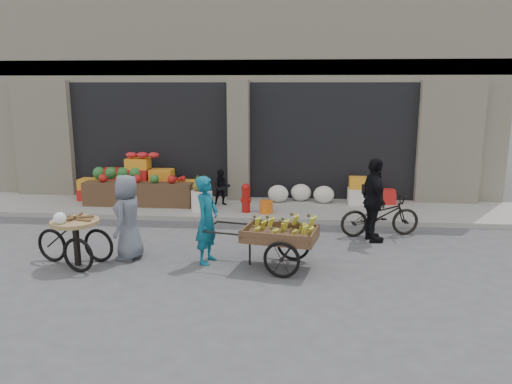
# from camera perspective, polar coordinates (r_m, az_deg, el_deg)

# --- Properties ---
(ground) EXTENTS (80.00, 80.00, 0.00)m
(ground) POSITION_cam_1_polar(r_m,az_deg,el_deg) (8.92, -6.01, -8.69)
(ground) COLOR #424244
(ground) RESTS_ON ground
(sidewalk) EXTENTS (18.00, 2.20, 0.12)m
(sidewalk) POSITION_cam_1_polar(r_m,az_deg,el_deg) (12.76, -2.44, -1.90)
(sidewalk) COLOR gray
(sidewalk) RESTS_ON ground
(building) EXTENTS (14.00, 6.45, 7.00)m
(building) POSITION_cam_1_polar(r_m,az_deg,el_deg) (16.28, -0.64, 12.93)
(building) COLOR beige
(building) RESTS_ON ground
(fruit_display) EXTENTS (3.10, 1.12, 1.24)m
(fruit_display) POSITION_cam_1_polar(r_m,az_deg,el_deg) (13.45, -12.84, 1.20)
(fruit_display) COLOR red
(fruit_display) RESTS_ON sidewalk
(pineapple_bin) EXTENTS (0.52, 0.52, 0.50)m
(pineapple_bin) POSITION_cam_1_polar(r_m,az_deg,el_deg) (12.33, -6.22, -0.98)
(pineapple_bin) COLOR silver
(pineapple_bin) RESTS_ON sidewalk
(fire_hydrant) EXTENTS (0.22, 0.22, 0.71)m
(fire_hydrant) POSITION_cam_1_polar(r_m,az_deg,el_deg) (12.08, -1.16, -0.54)
(fire_hydrant) COLOR #A5140F
(fire_hydrant) RESTS_ON sidewalk
(orange_bucket) EXTENTS (0.32, 0.32, 0.30)m
(orange_bucket) POSITION_cam_1_polar(r_m,az_deg,el_deg) (12.04, 1.18, -1.72)
(orange_bucket) COLOR orange
(orange_bucket) RESTS_ON sidewalk
(right_bay_goods) EXTENTS (3.35, 0.60, 0.70)m
(right_bay_goods) POSITION_cam_1_polar(r_m,az_deg,el_deg) (13.19, 9.24, -0.04)
(right_bay_goods) COLOR silver
(right_bay_goods) RESTS_ON sidewalk
(seated_person) EXTENTS (0.51, 0.43, 0.93)m
(seated_person) POSITION_cam_1_polar(r_m,az_deg,el_deg) (12.79, -3.95, 0.53)
(seated_person) COLOR black
(seated_person) RESTS_ON sidewalk
(banana_cart) EXTENTS (2.26, 1.25, 0.89)m
(banana_cart) POSITION_cam_1_polar(r_m,az_deg,el_deg) (8.71, 2.47, -4.62)
(banana_cart) COLOR brown
(banana_cart) RESTS_ON ground
(vendor_woman) EXTENTS (0.51, 0.65, 1.59)m
(vendor_woman) POSITION_cam_1_polar(r_m,az_deg,el_deg) (8.97, -5.62, -3.20)
(vendor_woman) COLOR #0E576F
(vendor_woman) RESTS_ON ground
(tricycle_cart) EXTENTS (1.46, 1.02, 0.95)m
(tricycle_cart) POSITION_cam_1_polar(r_m,az_deg,el_deg) (9.41, -19.92, -4.62)
(tricycle_cart) COLOR #9E7F51
(tricycle_cart) RESTS_ON ground
(vendor_grey) EXTENTS (0.57, 0.81, 1.58)m
(vendor_grey) POSITION_cam_1_polar(r_m,az_deg,el_deg) (9.43, -14.42, -2.81)
(vendor_grey) COLOR slate
(vendor_grey) RESTS_ON ground
(bicycle) EXTENTS (1.81, 0.97, 0.90)m
(bicycle) POSITION_cam_1_polar(r_m,az_deg,el_deg) (10.91, 13.98, -2.59)
(bicycle) COLOR black
(bicycle) RESTS_ON ground
(cyclist) EXTENTS (0.64, 1.09, 1.74)m
(cyclist) POSITION_cam_1_polar(r_m,az_deg,el_deg) (10.40, 13.32, -0.91)
(cyclist) COLOR black
(cyclist) RESTS_ON ground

